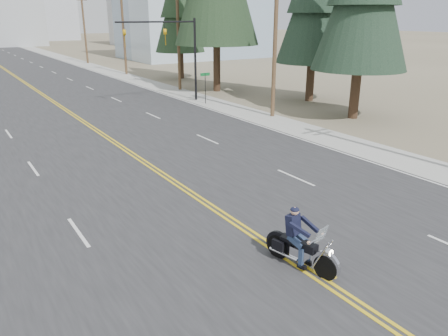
% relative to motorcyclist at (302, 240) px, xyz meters
% --- Properties ---
extents(road, '(20.00, 200.00, 0.01)m').
position_rel_motorcyclist_xyz_m(road, '(0.03, 63.85, -0.93)').
color(road, '#303033').
rests_on(road, ground).
extents(sidewalk_right, '(3.00, 200.00, 0.01)m').
position_rel_motorcyclist_xyz_m(sidewalk_right, '(11.53, 63.85, -0.93)').
color(sidewalk_right, '#A5A5A0').
rests_on(sidewalk_right, ground).
extents(traffic_mast_right, '(7.10, 0.26, 7.00)m').
position_rel_motorcyclist_xyz_m(traffic_mast_right, '(9.00, 25.85, 4.00)').
color(traffic_mast_right, black).
rests_on(traffic_mast_right, ground).
extents(street_sign, '(0.90, 0.06, 2.62)m').
position_rel_motorcyclist_xyz_m(street_sign, '(10.83, 23.85, 0.87)').
color(street_sign, black).
rests_on(street_sign, ground).
extents(utility_pole_b, '(2.20, 0.30, 11.50)m').
position_rel_motorcyclist_xyz_m(utility_pole_b, '(12.53, 16.85, 5.05)').
color(utility_pole_b, brown).
rests_on(utility_pole_b, ground).
extents(utility_pole_c, '(2.20, 0.30, 11.00)m').
position_rel_motorcyclist_xyz_m(utility_pole_c, '(12.53, 31.85, 4.79)').
color(utility_pole_c, brown).
rests_on(utility_pole_c, ground).
extents(utility_pole_d, '(2.20, 0.30, 11.50)m').
position_rel_motorcyclist_xyz_m(utility_pole_d, '(12.53, 46.85, 5.05)').
color(utility_pole_d, brown).
rests_on(utility_pole_d, ground).
extents(utility_pole_e, '(2.20, 0.30, 11.00)m').
position_rel_motorcyclist_xyz_m(utility_pole_e, '(12.53, 63.85, 4.79)').
color(utility_pole_e, brown).
rests_on(utility_pole_e, ground).
extents(haze_bldg_b, '(18.00, 14.00, 14.00)m').
position_rel_motorcyclist_xyz_m(haze_bldg_b, '(8.03, 118.85, 6.06)').
color(haze_bldg_b, '#ADB2B7').
rests_on(haze_bldg_b, ground).
extents(haze_bldg_c, '(16.00, 12.00, 18.00)m').
position_rel_motorcyclist_xyz_m(haze_bldg_c, '(40.03, 103.85, 8.06)').
color(haze_bldg_c, '#B7BCC6').
rests_on(haze_bldg_c, ground).
extents(haze_bldg_e, '(14.00, 14.00, 12.00)m').
position_rel_motorcyclist_xyz_m(haze_bldg_e, '(25.03, 143.85, 5.06)').
color(haze_bldg_e, '#B7BCC6').
rests_on(haze_bldg_e, ground).
extents(motorcyclist, '(1.51, 2.56, 1.87)m').
position_rel_motorcyclist_xyz_m(motorcyclist, '(0.00, 0.00, 0.00)').
color(motorcyclist, black).
rests_on(motorcyclist, ground).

